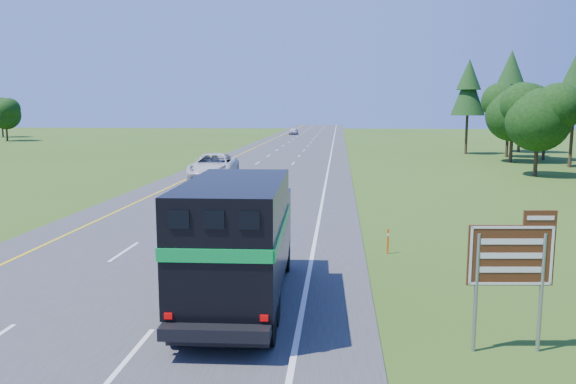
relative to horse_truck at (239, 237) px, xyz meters
name	(u,v)px	position (x,y,z in m)	size (l,w,h in m)	color
road	(278,161)	(-3.68, 44.37, -1.95)	(15.00, 260.00, 0.04)	#38383A
lane_markings	(278,160)	(-3.68, 44.37, -1.93)	(11.15, 260.00, 0.01)	yellow
horse_truck	(239,237)	(0.00, 0.00, 0.00)	(2.82, 8.25, 3.61)	black
white_suv	(214,166)	(-7.08, 28.18, -0.94)	(3.31, 7.18, 1.99)	silver
far_car	(294,131)	(-6.97, 105.09, -1.22)	(1.69, 4.20, 1.43)	#BBBCC2
exit_sign	(512,261)	(6.70, -2.52, 0.18)	(1.95, 0.23, 3.31)	gray
delineator	(388,241)	(4.70, 6.13, -1.45)	(0.08, 0.04, 0.97)	#FF4C0D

